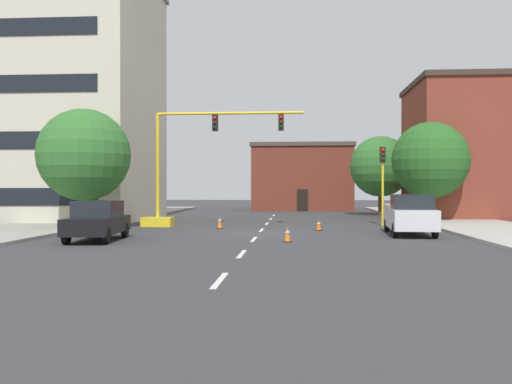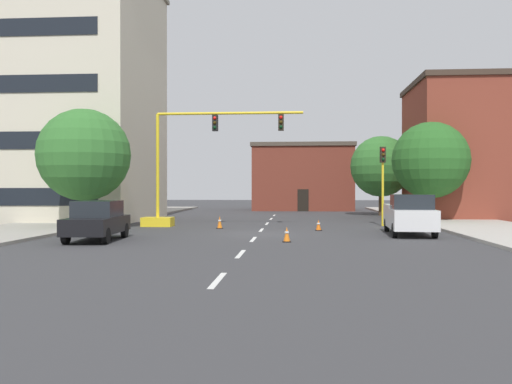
{
  "view_description": "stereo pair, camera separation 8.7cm",
  "coord_description": "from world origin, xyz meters",
  "px_view_note": "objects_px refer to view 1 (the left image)",
  "views": [
    {
      "loc": [
        1.89,
        -27.52,
        2.29
      ],
      "look_at": [
        -0.51,
        5.33,
        2.07
      ],
      "focal_mm": 38.58,
      "sensor_mm": 36.0,
      "label": 1
    },
    {
      "loc": [
        1.98,
        -27.51,
        2.29
      ],
      "look_at": [
        -0.51,
        5.33,
        2.07
      ],
      "focal_mm": 38.58,
      "sensor_mm": 36.0,
      "label": 2
    }
  ],
  "objects_px": {
    "traffic_cone_roadside_a": "(319,225)",
    "traffic_cone_roadside_b": "(220,222)",
    "traffic_signal_gantry": "(178,188)",
    "traffic_cone_roadside_c": "(287,235)",
    "sedan_black_near_left": "(98,220)",
    "tree_right_far": "(380,166)",
    "traffic_light_pole_right": "(383,168)",
    "pickup_truck_white": "(409,215)",
    "tree_right_mid": "(430,160)",
    "tree_left_near": "(84,155)"
  },
  "relations": [
    {
      "from": "traffic_cone_roadside_a",
      "to": "traffic_cone_roadside_b",
      "type": "xyz_separation_m",
      "value": [
        -5.53,
        1.02,
        0.06
      ]
    },
    {
      "from": "traffic_signal_gantry",
      "to": "traffic_cone_roadside_c",
      "type": "xyz_separation_m",
      "value": [
        6.67,
        -9.09,
        -1.95
      ]
    },
    {
      "from": "sedan_black_near_left",
      "to": "traffic_cone_roadside_a",
      "type": "height_order",
      "value": "sedan_black_near_left"
    },
    {
      "from": "tree_right_far",
      "to": "traffic_cone_roadside_b",
      "type": "height_order",
      "value": "tree_right_far"
    },
    {
      "from": "traffic_cone_roadside_a",
      "to": "traffic_cone_roadside_b",
      "type": "distance_m",
      "value": 5.63
    },
    {
      "from": "tree_right_far",
      "to": "sedan_black_near_left",
      "type": "height_order",
      "value": "tree_right_far"
    },
    {
      "from": "sedan_black_near_left",
      "to": "traffic_cone_roadside_c",
      "type": "relative_size",
      "value": 6.98
    },
    {
      "from": "traffic_light_pole_right",
      "to": "traffic_signal_gantry",
      "type": "bearing_deg",
      "value": -173.69
    },
    {
      "from": "sedan_black_near_left",
      "to": "traffic_light_pole_right",
      "type": "bearing_deg",
      "value": 36.79
    },
    {
      "from": "sedan_black_near_left",
      "to": "traffic_cone_roadside_c",
      "type": "height_order",
      "value": "sedan_black_near_left"
    },
    {
      "from": "traffic_cone_roadside_a",
      "to": "traffic_light_pole_right",
      "type": "bearing_deg",
      "value": 44.53
    },
    {
      "from": "traffic_cone_roadside_b",
      "to": "traffic_cone_roadside_c",
      "type": "distance_m",
      "value": 8.49
    },
    {
      "from": "sedan_black_near_left",
      "to": "traffic_cone_roadside_b",
      "type": "xyz_separation_m",
      "value": [
        4.33,
        7.45,
        -0.53
      ]
    },
    {
      "from": "pickup_truck_white",
      "to": "traffic_cone_roadside_b",
      "type": "bearing_deg",
      "value": 161.34
    },
    {
      "from": "tree_right_mid",
      "to": "sedan_black_near_left",
      "type": "distance_m",
      "value": 23.01
    },
    {
      "from": "sedan_black_near_left",
      "to": "traffic_cone_roadside_c",
      "type": "bearing_deg",
      "value": -0.41
    },
    {
      "from": "tree_left_near",
      "to": "traffic_cone_roadside_b",
      "type": "relative_size",
      "value": 9.35
    },
    {
      "from": "traffic_light_pole_right",
      "to": "tree_right_mid",
      "type": "xyz_separation_m",
      "value": [
        3.78,
        3.97,
        0.65
      ]
    },
    {
      "from": "tree_left_near",
      "to": "traffic_cone_roadside_c",
      "type": "relative_size",
      "value": 10.27
    },
    {
      "from": "sedan_black_near_left",
      "to": "traffic_cone_roadside_a",
      "type": "bearing_deg",
      "value": 33.09
    },
    {
      "from": "traffic_light_pole_right",
      "to": "tree_left_near",
      "type": "distance_m",
      "value": 17.58
    },
    {
      "from": "sedan_black_near_left",
      "to": "traffic_cone_roadside_b",
      "type": "bearing_deg",
      "value": 59.82
    },
    {
      "from": "tree_right_far",
      "to": "tree_left_near",
      "type": "xyz_separation_m",
      "value": [
        -19.03,
        -16.56,
        0.05
      ]
    },
    {
      "from": "pickup_truck_white",
      "to": "traffic_cone_roadside_a",
      "type": "xyz_separation_m",
      "value": [
        -4.36,
        2.32,
        -0.68
      ]
    },
    {
      "from": "pickup_truck_white",
      "to": "traffic_cone_roadside_a",
      "type": "bearing_deg",
      "value": 152.0
    },
    {
      "from": "tree_left_near",
      "to": "traffic_cone_roadside_b",
      "type": "distance_m",
      "value": 8.57
    },
    {
      "from": "tree_right_mid",
      "to": "tree_right_far",
      "type": "height_order",
      "value": "tree_right_mid"
    },
    {
      "from": "traffic_signal_gantry",
      "to": "traffic_cone_roadside_b",
      "type": "relative_size",
      "value": 13.24
    },
    {
      "from": "tree_right_mid",
      "to": "traffic_light_pole_right",
      "type": "bearing_deg",
      "value": -133.58
    },
    {
      "from": "pickup_truck_white",
      "to": "traffic_cone_roadside_a",
      "type": "height_order",
      "value": "pickup_truck_white"
    },
    {
      "from": "tree_left_near",
      "to": "traffic_cone_roadside_c",
      "type": "height_order",
      "value": "tree_left_near"
    },
    {
      "from": "tree_left_near",
      "to": "pickup_truck_white",
      "type": "distance_m",
      "value": 18.03
    },
    {
      "from": "sedan_black_near_left",
      "to": "traffic_cone_roadside_b",
      "type": "distance_m",
      "value": 8.64
    },
    {
      "from": "tree_right_far",
      "to": "traffic_cone_roadside_c",
      "type": "distance_m",
      "value": 24.9
    },
    {
      "from": "traffic_signal_gantry",
      "to": "traffic_light_pole_right",
      "type": "relative_size",
      "value": 2.0
    },
    {
      "from": "tree_right_mid",
      "to": "traffic_cone_roadside_b",
      "type": "distance_m",
      "value": 15.5
    },
    {
      "from": "tree_right_mid",
      "to": "sedan_black_near_left",
      "type": "relative_size",
      "value": 1.47
    },
    {
      "from": "sedan_black_near_left",
      "to": "traffic_cone_roadside_b",
      "type": "height_order",
      "value": "sedan_black_near_left"
    },
    {
      "from": "tree_right_far",
      "to": "traffic_cone_roadside_a",
      "type": "distance_m",
      "value": 18.35
    },
    {
      "from": "tree_left_near",
      "to": "traffic_cone_roadside_b",
      "type": "bearing_deg",
      "value": 4.64
    },
    {
      "from": "traffic_light_pole_right",
      "to": "tree_right_far",
      "type": "bearing_deg",
      "value": 82.02
    },
    {
      "from": "tree_right_far",
      "to": "sedan_black_near_left",
      "type": "relative_size",
      "value": 1.45
    },
    {
      "from": "tree_right_far",
      "to": "pickup_truck_white",
      "type": "height_order",
      "value": "tree_right_far"
    },
    {
      "from": "tree_right_mid",
      "to": "traffic_cone_roadside_b",
      "type": "xyz_separation_m",
      "value": [
        -13.34,
        -6.91,
        -3.83
      ]
    },
    {
      "from": "traffic_signal_gantry",
      "to": "pickup_truck_white",
      "type": "height_order",
      "value": "traffic_signal_gantry"
    },
    {
      "from": "sedan_black_near_left",
      "to": "tree_left_near",
      "type": "bearing_deg",
      "value": 115.87
    },
    {
      "from": "tree_right_mid",
      "to": "traffic_cone_roadside_c",
      "type": "bearing_deg",
      "value": -123.07
    },
    {
      "from": "traffic_light_pole_right",
      "to": "pickup_truck_white",
      "type": "relative_size",
      "value": 0.87
    },
    {
      "from": "traffic_signal_gantry",
      "to": "traffic_cone_roadside_a",
      "type": "distance_m",
      "value": 8.88
    },
    {
      "from": "traffic_signal_gantry",
      "to": "tree_right_mid",
      "type": "height_order",
      "value": "traffic_signal_gantry"
    }
  ]
}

